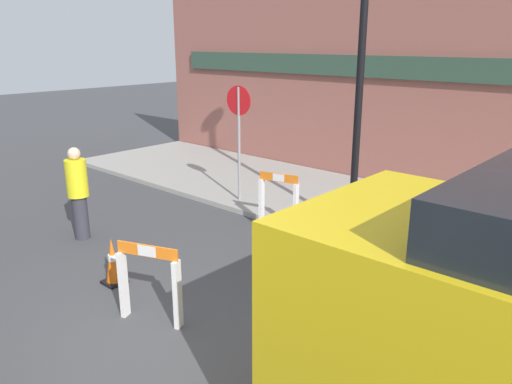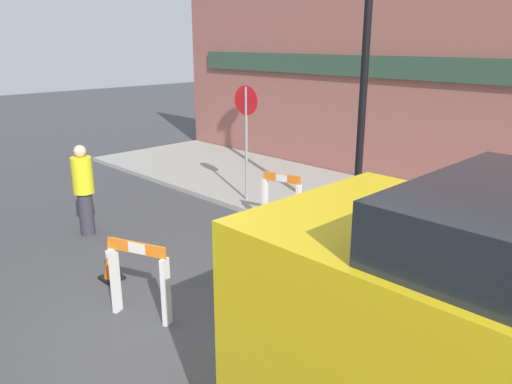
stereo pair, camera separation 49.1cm
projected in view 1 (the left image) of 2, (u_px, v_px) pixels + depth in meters
The scene contains 10 objects.
ground_plane at pixel (115, 370), 5.33m from camera, with size 60.00×60.00×0.00m, color #424244.
sidewalk_slab at pixel (396, 216), 9.86m from camera, with size 18.00×3.79×0.10m.
storefront_facade at pixel (451, 72), 10.47m from camera, with size 18.00×0.22×5.50m.
stop_sign at pixel (239, 125), 10.25m from camera, with size 0.60×0.09×2.41m.
barricade_0 at pixel (278, 201), 9.11m from camera, with size 0.77×0.31×1.09m.
barricade_1 at pixel (149, 281), 6.12m from camera, with size 0.82×0.43×1.03m.
traffic_cone_0 at pixel (351, 264), 7.21m from camera, with size 0.30×0.30×0.60m.
traffic_cone_1 at pixel (113, 262), 7.16m from camera, with size 0.30×0.30×0.70m.
traffic_cone_2 at pixel (339, 289), 6.59m from camera, with size 0.30×0.30×0.50m.
person_worker at pixel (78, 191), 8.66m from camera, with size 0.48×0.48×1.65m.
Camera 1 is at (4.16, -2.36, 3.38)m, focal length 35.00 mm.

